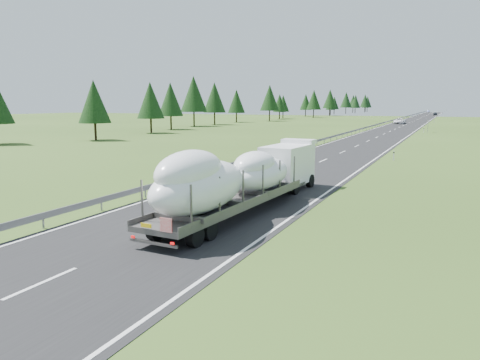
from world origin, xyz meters
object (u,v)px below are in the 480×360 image
at_px(distant_van, 400,121).
at_px(distant_car_blue, 428,111).
at_px(highway_sign, 428,123).
at_px(boat_truck, 242,176).
at_px(distant_car_dark, 435,114).

xyz_separation_m(distant_van, distant_car_blue, (-1.16, 179.48, -0.16)).
height_order(highway_sign, boat_truck, boat_truck).
bearing_deg(distant_van, highway_sign, -71.92).
relative_size(distant_van, distant_car_dark, 1.33).
bearing_deg(distant_car_blue, highway_sign, -86.35).
bearing_deg(distant_car_blue, distant_car_dark, -84.09).
distance_m(distant_van, distant_car_dark, 102.43).
height_order(distant_van, distant_car_blue, distant_van).
bearing_deg(distant_car_blue, boat_truck, -88.09).
bearing_deg(distant_car_dark, distant_car_blue, 93.58).
distance_m(boat_truck, distant_car_dark, 219.07).
bearing_deg(boat_truck, distant_van, 91.96).
relative_size(boat_truck, distant_van, 3.07).
bearing_deg(distant_van, distant_car_dark, 91.64).
height_order(boat_truck, distant_car_blue, boat_truck).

